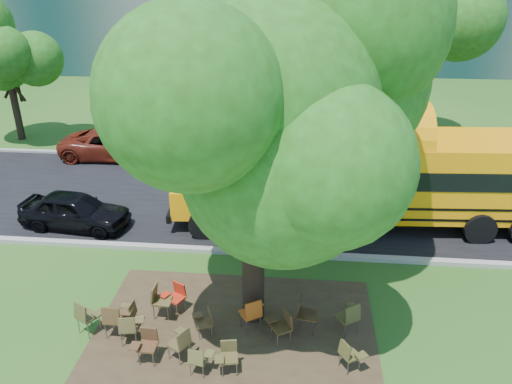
# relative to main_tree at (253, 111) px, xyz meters

# --- Properties ---
(ground) EXTENTS (160.00, 160.00, 0.00)m
(ground) POSITION_rel_main_tree_xyz_m (-1.41, 0.04, -5.53)
(ground) COLOR #264F18
(ground) RESTS_ON ground
(dirt_patch) EXTENTS (7.00, 4.50, 0.03)m
(dirt_patch) POSITION_rel_main_tree_xyz_m (-0.41, -0.46, -5.51)
(dirt_patch) COLOR #382819
(dirt_patch) RESTS_ON ground
(asphalt_road) EXTENTS (80.00, 8.00, 0.04)m
(asphalt_road) POSITION_rel_main_tree_xyz_m (-1.41, 7.04, -5.51)
(asphalt_road) COLOR black
(asphalt_road) RESTS_ON ground
(kerb_near) EXTENTS (80.00, 0.25, 0.14)m
(kerb_near) POSITION_rel_main_tree_xyz_m (-1.41, 3.04, -5.46)
(kerb_near) COLOR gray
(kerb_near) RESTS_ON ground
(kerb_far) EXTENTS (80.00, 0.25, 0.14)m
(kerb_far) POSITION_rel_main_tree_xyz_m (-1.41, 11.14, -5.46)
(kerb_far) COLOR gray
(kerb_far) RESTS_ON ground
(bg_tree_0) EXTENTS (5.20, 5.20, 7.18)m
(bg_tree_0) POSITION_rel_main_tree_xyz_m (-13.41, 13.04, -0.96)
(bg_tree_0) COLOR black
(bg_tree_0) RESTS_ON ground
(bg_tree_2) EXTENTS (4.80, 4.80, 6.62)m
(bg_tree_2) POSITION_rel_main_tree_xyz_m (-6.41, 16.04, -1.31)
(bg_tree_2) COLOR black
(bg_tree_2) RESTS_ON ground
(bg_tree_3) EXTENTS (5.60, 5.60, 7.84)m
(bg_tree_3) POSITION_rel_main_tree_xyz_m (6.59, 14.04, -0.50)
(bg_tree_3) COLOR black
(bg_tree_3) RESTS_ON ground
(main_tree) EXTENTS (7.05, 7.05, 9.07)m
(main_tree) POSITION_rel_main_tree_xyz_m (0.00, 0.00, 0.00)
(main_tree) COLOR black
(main_tree) RESTS_ON ground
(school_bus) EXTENTS (13.02, 3.67, 3.15)m
(school_bus) POSITION_rel_main_tree_xyz_m (3.73, 5.55, -3.71)
(school_bus) COLOR orange
(school_bus) RESTS_ON ground
(chair_0) EXTENTS (0.59, 0.59, 0.87)m
(chair_0) POSITION_rel_main_tree_xyz_m (-2.85, -1.29, -4.99)
(chair_0) COLOR brown
(chair_0) RESTS_ON ground
(chair_1) EXTENTS (0.63, 0.56, 0.96)m
(chair_1) POSITION_rel_main_tree_xyz_m (-3.28, -1.07, -4.93)
(chair_1) COLOR #4A341A
(chair_1) RESTS_ON ground
(chair_2) EXTENTS (0.58, 0.74, 0.88)m
(chair_2) POSITION_rel_main_tree_xyz_m (-1.50, -1.67, -4.98)
(chair_2) COLOR #4E4122
(chair_2) RESTS_ON ground
(chair_3) EXTENTS (0.57, 0.51, 0.86)m
(chair_3) POSITION_rel_main_tree_xyz_m (-2.28, -1.77, -4.99)
(chair_3) COLOR #4F321C
(chair_3) RESTS_ON ground
(chair_4) EXTENTS (0.57, 0.46, 0.78)m
(chair_4) POSITION_rel_main_tree_xyz_m (-1.00, -2.11, -5.05)
(chair_4) COLOR brown
(chair_4) RESTS_ON ground
(chair_5) EXTENTS (0.54, 0.55, 0.80)m
(chair_5) POSITION_rel_main_tree_xyz_m (-0.38, -1.93, -5.03)
(chair_5) COLOR #504622
(chair_5) RESTS_ON ground
(chair_6) EXTENTS (0.72, 0.59, 0.88)m
(chair_6) POSITION_rel_main_tree_xyz_m (0.79, -0.85, -4.98)
(chair_6) COLOR #422F17
(chair_6) RESTS_ON ground
(chair_7) EXTENTS (0.68, 0.54, 0.82)m
(chair_7) POSITION_rel_main_tree_xyz_m (2.32, -1.66, -5.02)
(chair_7) COLOR #494520
(chair_7) RESTS_ON ground
(chair_8) EXTENTS (0.46, 0.54, 0.79)m
(chair_8) POSITION_rel_main_tree_xyz_m (-3.05, -0.72, -5.04)
(chair_8) COLOR #4E4221
(chair_8) RESTS_ON ground
(chair_9) EXTENTS (0.71, 0.56, 0.85)m
(chair_9) POSITION_rel_main_tree_xyz_m (-2.05, 0.05, -5.00)
(chair_9) COLOR #B22812
(chair_9) RESTS_ON ground
(chair_10) EXTENTS (0.56, 0.63, 0.95)m
(chair_10) POSITION_rel_main_tree_xyz_m (-2.40, -0.22, -4.94)
(chair_10) COLOR #504422
(chair_10) RESTS_ON ground
(chair_11) EXTENTS (0.63, 0.78, 0.95)m
(chair_11) POSITION_rel_main_tree_xyz_m (0.03, -0.51, -4.94)
(chair_11) COLOR #BB5014
(chair_11) RESTS_ON ground
(chair_12) EXTENTS (0.57, 0.70, 0.97)m
(chair_12) POSITION_rel_main_tree_xyz_m (1.32, -0.43, -4.93)
(chair_12) COLOR #3D2715
(chair_12) RESTS_ON ground
(chair_13) EXTENTS (0.64, 0.80, 0.96)m
(chair_13) POSITION_rel_main_tree_xyz_m (2.42, -0.43, -4.94)
(chair_13) COLOR #47401E
(chair_13) RESTS_ON ground
(chair_14) EXTENTS (0.78, 0.61, 0.94)m
(chair_14) POSITION_rel_main_tree_xyz_m (-4.02, -1.02, -4.95)
(chair_14) COLOR #47421E
(chair_14) RESTS_ON ground
(chair_15) EXTENTS (0.60, 0.53, 0.78)m
(chair_15) POSITION_rel_main_tree_xyz_m (-1.09, -0.81, -5.04)
(chair_15) COLOR #4F381C
(chair_15) RESTS_ON ground
(black_car) EXTENTS (3.91, 1.90, 1.28)m
(black_car) POSITION_rel_main_tree_xyz_m (-6.60, 4.23, -4.88)
(black_car) COLOR black
(black_car) RESTS_ON ground
(bg_car_red) EXTENTS (4.84, 2.32, 1.33)m
(bg_car_red) POSITION_rel_main_tree_xyz_m (-7.64, 10.84, -4.86)
(bg_car_red) COLOR #5B1A0F
(bg_car_red) RESTS_ON ground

